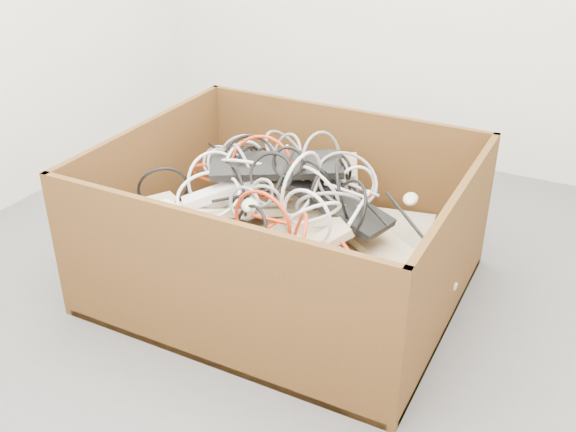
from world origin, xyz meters
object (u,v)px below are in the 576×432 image
at_px(power_strip_left, 221,192).
at_px(vga_plug, 342,232).
at_px(cardboard_box, 281,254).
at_px(power_strip_right, 189,220).

relative_size(power_strip_left, vga_plug, 6.40).
relative_size(cardboard_box, power_strip_right, 4.75).
bearing_deg(power_strip_left, cardboard_box, -25.42).
xyz_separation_m(power_strip_right, vga_plug, (0.51, 0.18, -0.01)).
height_order(cardboard_box, vga_plug, cardboard_box).
relative_size(power_strip_right, vga_plug, 5.90).
bearing_deg(power_strip_right, cardboard_box, 52.24).
distance_m(cardboard_box, vga_plug, 0.33).
bearing_deg(vga_plug, cardboard_box, -149.66).
height_order(power_strip_left, vga_plug, power_strip_left).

